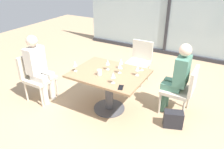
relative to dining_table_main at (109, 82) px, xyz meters
The scene contains 18 objects.
ground_plane 0.55m from the dining_table_main, ahead, with size 12.00×12.00×0.00m, color tan.
window_wall_backdrop 3.26m from the dining_table_main, 90.00° to the left, with size 4.92×0.10×2.70m.
dining_table_main is the anchor object (origin of this frame).
chair_far_right 1.23m from the dining_table_main, 24.74° to the left, with size 0.50×0.46×0.87m.
chair_side_end 1.43m from the dining_table_main, 166.12° to the right, with size 0.50×0.46×0.87m.
chair_near_window 1.30m from the dining_table_main, 90.00° to the left, with size 0.46×0.51×0.87m.
person_far_right 1.15m from the dining_table_main, 27.05° to the left, with size 0.39×0.34×1.26m.
person_side_end 1.34m from the dining_table_main, 164.99° to the right, with size 0.39×0.34×1.26m.
wine_glass_0 0.65m from the dining_table_main, 155.94° to the right, with size 0.07×0.07×0.18m.
wine_glass_1 0.48m from the dining_table_main, 49.76° to the right, with size 0.07×0.07×0.18m.
wine_glass_2 0.41m from the dining_table_main, 68.31° to the left, with size 0.07×0.07×0.18m.
wine_glass_3 0.57m from the dining_table_main, 16.86° to the left, with size 0.07×0.07×0.18m.
wine_glass_4 0.34m from the dining_table_main, 131.34° to the left, with size 0.07×0.07×0.18m.
wine_glass_5 0.65m from the dining_table_main, 38.64° to the left, with size 0.07×0.07×0.18m.
wine_glass_6 0.36m from the dining_table_main, 25.46° to the left, with size 0.07×0.07×0.18m.
coffee_cup 0.29m from the dining_table_main, 122.01° to the right, with size 0.08×0.08×0.09m, color white.
cell_phone_on_table 0.56m from the dining_table_main, 40.65° to the right, with size 0.07×0.14×0.01m, color black.
handbag_0 1.20m from the dining_table_main, ahead, with size 0.30×0.16×0.28m, color #232328.
Camera 1 is at (1.67, -2.84, 2.36)m, focal length 35.41 mm.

